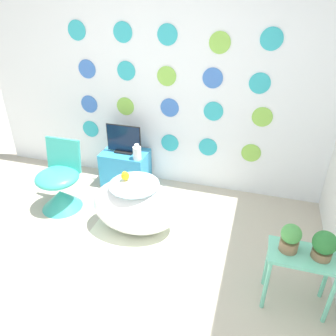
{
  "coord_description": "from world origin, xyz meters",
  "views": [
    {
      "loc": [
        1.03,
        -1.41,
        2.19
      ],
      "look_at": [
        0.32,
        0.97,
        0.79
      ],
      "focal_mm": 35.0,
      "sensor_mm": 36.0,
      "label": 1
    }
  ],
  "objects_px": {
    "tv": "(124,140)",
    "bathtub": "(135,206)",
    "potted_plant_left": "(290,238)",
    "potted_plant_right": "(324,245)",
    "chair": "(60,187)",
    "vase": "(137,153)"
  },
  "relations": [
    {
      "from": "tv",
      "to": "potted_plant_left",
      "type": "height_order",
      "value": "tv"
    },
    {
      "from": "bathtub",
      "to": "tv",
      "type": "distance_m",
      "value": 0.94
    },
    {
      "from": "chair",
      "to": "tv",
      "type": "relative_size",
      "value": 1.79
    },
    {
      "from": "potted_plant_left",
      "to": "tv",
      "type": "bearing_deg",
      "value": 145.73
    },
    {
      "from": "chair",
      "to": "potted_plant_right",
      "type": "distance_m",
      "value": 2.63
    },
    {
      "from": "potted_plant_left",
      "to": "potted_plant_right",
      "type": "xyz_separation_m",
      "value": [
        0.22,
        -0.01,
        0.0
      ]
    },
    {
      "from": "vase",
      "to": "bathtub",
      "type": "bearing_deg",
      "value": -70.68
    },
    {
      "from": "potted_plant_right",
      "to": "potted_plant_left",
      "type": "bearing_deg",
      "value": 177.11
    },
    {
      "from": "bathtub",
      "to": "chair",
      "type": "height_order",
      "value": "chair"
    },
    {
      "from": "tv",
      "to": "potted_plant_left",
      "type": "xyz_separation_m",
      "value": [
        1.83,
        -1.25,
        0.03
      ]
    },
    {
      "from": "bathtub",
      "to": "potted_plant_right",
      "type": "height_order",
      "value": "potted_plant_right"
    },
    {
      "from": "vase",
      "to": "potted_plant_right",
      "type": "relative_size",
      "value": 0.85
    },
    {
      "from": "tv",
      "to": "potted_plant_right",
      "type": "bearing_deg",
      "value": -31.52
    },
    {
      "from": "bathtub",
      "to": "chair",
      "type": "distance_m",
      "value": 0.93
    },
    {
      "from": "tv",
      "to": "bathtub",
      "type": "bearing_deg",
      "value": -60.39
    },
    {
      "from": "bathtub",
      "to": "potted_plant_right",
      "type": "distance_m",
      "value": 1.72
    },
    {
      "from": "bathtub",
      "to": "tv",
      "type": "bearing_deg",
      "value": 119.61
    },
    {
      "from": "potted_plant_right",
      "to": "tv",
      "type": "bearing_deg",
      "value": 148.48
    },
    {
      "from": "bathtub",
      "to": "vase",
      "type": "bearing_deg",
      "value": 109.32
    },
    {
      "from": "tv",
      "to": "vase",
      "type": "bearing_deg",
      "value": -29.07
    },
    {
      "from": "potted_plant_right",
      "to": "chair",
      "type": "bearing_deg",
      "value": 167.02
    },
    {
      "from": "bathtub",
      "to": "potted_plant_left",
      "type": "bearing_deg",
      "value": -18.81
    }
  ]
}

